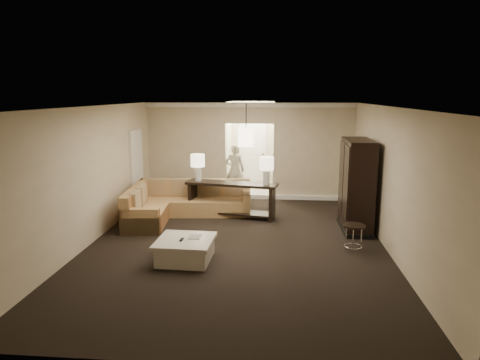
# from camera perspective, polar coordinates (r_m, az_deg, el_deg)

# --- Properties ---
(ground) EXTENTS (8.00, 8.00, 0.00)m
(ground) POSITION_cam_1_polar(r_m,az_deg,el_deg) (8.89, -0.48, -8.59)
(ground) COLOR black
(ground) RESTS_ON ground
(wall_back) EXTENTS (6.00, 0.04, 2.80)m
(wall_back) POSITION_cam_1_polar(r_m,az_deg,el_deg) (12.45, 1.24, 3.85)
(wall_back) COLOR beige
(wall_back) RESTS_ON ground
(wall_front) EXTENTS (6.00, 0.04, 2.80)m
(wall_front) POSITION_cam_1_polar(r_m,az_deg,el_deg) (4.69, -5.16, -9.17)
(wall_front) COLOR beige
(wall_front) RESTS_ON ground
(wall_left) EXTENTS (0.04, 8.00, 2.80)m
(wall_left) POSITION_cam_1_polar(r_m,az_deg,el_deg) (9.29, -19.26, 0.59)
(wall_left) COLOR beige
(wall_left) RESTS_ON ground
(wall_right) EXTENTS (0.04, 8.00, 2.80)m
(wall_right) POSITION_cam_1_polar(r_m,az_deg,el_deg) (8.76, 19.43, -0.04)
(wall_right) COLOR beige
(wall_right) RESTS_ON ground
(ceiling) EXTENTS (6.00, 8.00, 0.02)m
(ceiling) POSITION_cam_1_polar(r_m,az_deg,el_deg) (8.36, -0.51, 9.76)
(ceiling) COLOR white
(ceiling) RESTS_ON wall_back
(crown_molding) EXTENTS (6.00, 0.10, 0.12)m
(crown_molding) POSITION_cam_1_polar(r_m,az_deg,el_deg) (12.30, 1.25, 9.97)
(crown_molding) COLOR white
(crown_molding) RESTS_ON wall_back
(baseboard) EXTENTS (6.00, 0.10, 0.12)m
(baseboard) POSITION_cam_1_polar(r_m,az_deg,el_deg) (12.65, 1.20, -2.21)
(baseboard) COLOR white
(baseboard) RESTS_ON ground
(side_door) EXTENTS (0.05, 0.90, 2.10)m
(side_door) POSITION_cam_1_polar(r_m,az_deg,el_deg) (11.90, -13.58, 1.47)
(side_door) COLOR white
(side_door) RESTS_ON ground
(foyer) EXTENTS (1.44, 2.02, 2.80)m
(foyer) POSITION_cam_1_polar(r_m,az_deg,el_deg) (13.79, 1.60, 4.17)
(foyer) COLOR beige
(foyer) RESTS_ON ground
(sectional_sofa) EXTENTS (2.96, 2.45, 0.87)m
(sectional_sofa) POSITION_cam_1_polar(r_m,az_deg,el_deg) (10.80, -8.14, -3.16)
(sectional_sofa) COLOR brown
(sectional_sofa) RESTS_ON ground
(coffee_table) EXTENTS (1.06, 1.06, 0.43)m
(coffee_table) POSITION_cam_1_polar(r_m,az_deg,el_deg) (8.09, -7.29, -9.17)
(coffee_table) COLOR beige
(coffee_table) RESTS_ON ground
(console_table) EXTENTS (2.34, 0.92, 0.88)m
(console_table) POSITION_cam_1_polar(r_m,az_deg,el_deg) (10.68, -1.15, -2.21)
(console_table) COLOR black
(console_table) RESTS_ON ground
(armoire) EXTENTS (0.61, 1.43, 2.06)m
(armoire) POSITION_cam_1_polar(r_m,az_deg,el_deg) (9.95, 15.24, -0.92)
(armoire) COLOR black
(armoire) RESTS_ON ground
(drink_table) EXTENTS (0.43, 0.43, 0.54)m
(drink_table) POSITION_cam_1_polar(r_m,az_deg,el_deg) (8.71, 14.91, -6.74)
(drink_table) COLOR black
(drink_table) RESTS_ON ground
(table_lamp_left) EXTENTS (0.35, 0.35, 0.67)m
(table_lamp_left) POSITION_cam_1_polar(r_m,az_deg,el_deg) (10.80, -5.66, 2.25)
(table_lamp_left) COLOR silver
(table_lamp_left) RESTS_ON console_table
(table_lamp_right) EXTENTS (0.35, 0.35, 0.67)m
(table_lamp_right) POSITION_cam_1_polar(r_m,az_deg,el_deg) (10.30, 3.54, 1.84)
(table_lamp_right) COLOR silver
(table_lamp_right) RESTS_ON console_table
(pendant_light) EXTENTS (0.38, 0.38, 1.09)m
(pendant_light) POSITION_cam_1_polar(r_m,az_deg,el_deg) (11.10, 0.82, 5.79)
(pendant_light) COLOR black
(pendant_light) RESTS_ON ceiling
(person) EXTENTS (0.66, 0.47, 1.74)m
(person) POSITION_cam_1_polar(r_m,az_deg,el_deg) (12.86, -0.69, 1.70)
(person) COLOR beige
(person) RESTS_ON ground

